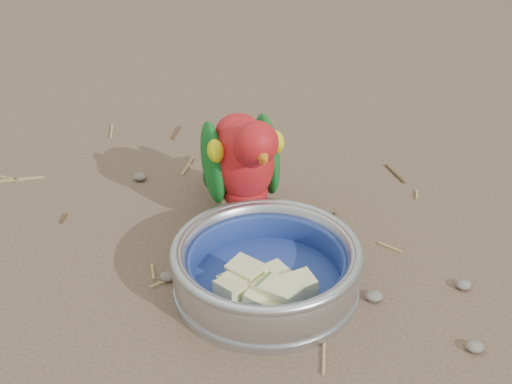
# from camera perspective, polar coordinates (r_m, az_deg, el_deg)

# --- Properties ---
(ground) EXTENTS (60.00, 60.00, 0.00)m
(ground) POSITION_cam_1_polar(r_m,az_deg,el_deg) (0.84, -4.96, -7.60)
(ground) COLOR brown
(food_bowl) EXTENTS (0.21, 0.21, 0.02)m
(food_bowl) POSITION_cam_1_polar(r_m,az_deg,el_deg) (0.82, 0.82, -7.48)
(food_bowl) COLOR #B2B2BA
(food_bowl) RESTS_ON ground
(bowl_wall) EXTENTS (0.21, 0.21, 0.04)m
(bowl_wall) POSITION_cam_1_polar(r_m,az_deg,el_deg) (0.81, 0.84, -5.81)
(bowl_wall) COLOR #B2B2BA
(bowl_wall) RESTS_ON food_bowl
(fruit_wedges) EXTENTS (0.13, 0.13, 0.03)m
(fruit_wedges) POSITION_cam_1_polar(r_m,az_deg,el_deg) (0.81, 0.83, -6.20)
(fruit_wedges) COLOR beige
(fruit_wedges) RESTS_ON food_bowl
(lory_parrot) EXTENTS (0.17, 0.23, 0.16)m
(lory_parrot) POSITION_cam_1_polar(r_m,az_deg,el_deg) (0.90, -1.01, 1.74)
(lory_parrot) COLOR #B01418
(lory_parrot) RESTS_ON ground
(ground_debris) EXTENTS (0.90, 0.80, 0.01)m
(ground_debris) POSITION_cam_1_polar(r_m,az_deg,el_deg) (0.86, -7.02, -6.14)
(ground_debris) COLOR #A38853
(ground_debris) RESTS_ON ground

